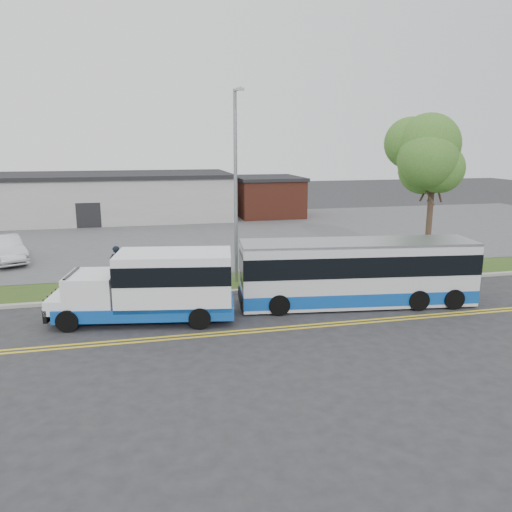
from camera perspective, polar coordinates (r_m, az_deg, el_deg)
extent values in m
plane|color=#28282B|center=(22.85, -8.37, -5.40)|extent=(140.00, 140.00, 0.00)
cube|color=yellow|center=(19.23, -7.40, -8.89)|extent=(70.00, 0.12, 0.01)
cube|color=yellow|center=(18.95, -7.31, -9.22)|extent=(70.00, 0.12, 0.01)
cube|color=#9E9B93|center=(23.87, -8.59, -4.42)|extent=(80.00, 0.30, 0.15)
cube|color=#2D4517|center=(25.60, -8.91, -3.30)|extent=(80.00, 3.30, 0.10)
cube|color=#4C4C4F|center=(39.33, -10.43, 2.28)|extent=(80.00, 25.00, 0.10)
cube|color=#9E9E99|center=(49.13, -18.13, 6.22)|extent=(25.00, 10.00, 4.00)
cube|color=black|center=(48.95, -18.30, 8.74)|extent=(25.40, 10.40, 0.35)
cube|color=black|center=(44.34, -18.58, 4.37)|extent=(2.00, 0.15, 2.20)
cube|color=brown|center=(49.46, 1.29, 6.65)|extent=(6.00, 7.00, 3.60)
cube|color=black|center=(49.29, 1.31, 8.90)|extent=(6.30, 7.30, 0.30)
cylinder|color=#3B2720|center=(29.53, 19.13, 3.12)|extent=(0.32, 0.32, 4.76)
ellipsoid|color=#3C6423|center=(29.19, 19.67, 10.37)|extent=(5.20, 5.20, 4.42)
cylinder|color=gray|center=(24.99, -2.34, 7.66)|extent=(0.18, 0.18, 9.50)
cylinder|color=gray|center=(24.33, -2.12, 18.50)|extent=(0.12, 1.40, 0.12)
cube|color=gray|center=(23.69, -1.81, 18.53)|extent=(0.35, 0.18, 0.12)
cube|color=#0E46A1|center=(20.86, -12.27, -5.70)|extent=(7.28, 3.47, 0.51)
cube|color=white|center=(20.37, -9.28, -2.54)|extent=(4.85, 3.07, 2.16)
cube|color=black|center=(20.28, -9.31, -1.56)|extent=(4.87, 3.11, 0.77)
cube|color=white|center=(21.06, -18.19, -3.54)|extent=(2.19, 2.48, 1.23)
cube|color=black|center=(21.22, -20.25, -3.00)|extent=(0.42, 1.94, 0.93)
cube|color=white|center=(21.52, -21.02, -4.84)|extent=(1.36, 2.25, 0.57)
cube|color=black|center=(21.75, -22.12, -5.60)|extent=(0.50, 2.10, 0.51)
sphere|color=#FFD88C|center=(21.00, -22.97, -5.59)|extent=(0.24, 0.24, 0.21)
sphere|color=#FFD88C|center=(22.39, -21.69, -4.36)|extent=(0.24, 0.24, 0.21)
cylinder|color=black|center=(20.53, -20.73, -6.96)|extent=(0.90, 0.42, 0.86)
cylinder|color=black|center=(22.54, -19.11, -5.08)|extent=(0.90, 0.42, 0.86)
cylinder|color=black|center=(19.63, -6.44, -7.08)|extent=(0.90, 0.42, 0.86)
cylinder|color=black|center=(21.73, -6.16, -5.09)|extent=(0.90, 0.42, 0.86)
cube|color=silver|center=(22.59, 11.46, -1.89)|extent=(10.50, 3.55, 2.71)
cube|color=#0E46A1|center=(22.84, 11.36, -4.17)|extent=(10.52, 3.57, 0.56)
cube|color=black|center=(22.47, 11.52, -0.62)|extent=(10.54, 3.59, 0.89)
cube|color=black|center=(21.54, -1.56, -1.45)|extent=(0.35, 2.15, 1.50)
cube|color=black|center=(21.91, -1.71, -4.90)|extent=(0.39, 2.34, 0.47)
cube|color=gray|center=(22.29, 11.62, 1.53)|extent=(10.50, 3.55, 0.11)
cylinder|color=black|center=(21.02, 2.67, -5.60)|extent=(0.93, 0.40, 0.90)
cylinder|color=black|center=(23.11, 1.84, -3.89)|extent=(0.93, 0.40, 0.90)
cylinder|color=black|center=(22.72, 18.07, -4.82)|extent=(0.93, 0.40, 0.90)
cylinder|color=black|center=(24.67, 16.00, -3.31)|extent=(0.93, 0.40, 0.90)
cylinder|color=black|center=(23.41, 21.64, -4.59)|extent=(0.93, 0.40, 0.90)
cylinder|color=black|center=(25.30, 19.35, -3.14)|extent=(0.93, 0.40, 0.90)
imported|color=black|center=(26.09, -15.68, -0.99)|extent=(0.85, 0.76, 1.96)
imported|color=silver|center=(33.26, -26.75, 0.69)|extent=(3.47, 5.10, 1.59)
sphere|color=white|center=(26.07, -16.26, -2.90)|extent=(0.32, 0.32, 0.32)
sphere|color=white|center=(26.52, -14.91, -2.55)|extent=(0.32, 0.32, 0.32)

